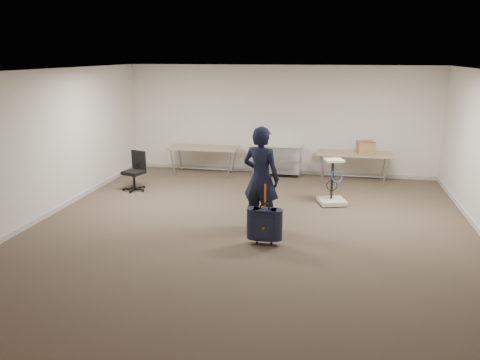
# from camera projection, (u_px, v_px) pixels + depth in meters

# --- Properties ---
(ground) EXTENTS (9.00, 9.00, 0.00)m
(ground) POSITION_uv_depth(u_px,v_px,m) (248.00, 235.00, 8.20)
(ground) COLOR #45372A
(ground) RESTS_ON ground
(room_shell) EXTENTS (8.00, 9.00, 9.00)m
(room_shell) POSITION_uv_depth(u_px,v_px,m) (260.00, 208.00, 9.50)
(room_shell) COLOR white
(room_shell) RESTS_ON ground
(folding_table_left) EXTENTS (1.80, 0.75, 0.73)m
(folding_table_left) POSITION_uv_depth(u_px,v_px,m) (204.00, 149.00, 12.12)
(folding_table_left) COLOR #9C7C5F
(folding_table_left) RESTS_ON ground
(folding_table_right) EXTENTS (1.80, 0.75, 0.73)m
(folding_table_right) POSITION_uv_depth(u_px,v_px,m) (354.00, 155.00, 11.40)
(folding_table_right) COLOR #9C7C5F
(folding_table_right) RESTS_ON ground
(wire_shelf) EXTENTS (1.22, 0.47, 0.80)m
(wire_shelf) POSITION_uv_depth(u_px,v_px,m) (277.00, 159.00, 12.06)
(wire_shelf) COLOR silver
(wire_shelf) RESTS_ON ground
(person) EXTENTS (0.77, 0.61, 1.87)m
(person) POSITION_uv_depth(u_px,v_px,m) (261.00, 178.00, 8.31)
(person) COLOR black
(person) RESTS_ON ground
(suitcase) EXTENTS (0.38, 0.22, 1.04)m
(suitcase) POSITION_uv_depth(u_px,v_px,m) (265.00, 224.00, 7.71)
(suitcase) COLOR black
(suitcase) RESTS_ON ground
(office_chair) EXTENTS (0.55, 0.55, 0.90)m
(office_chair) POSITION_uv_depth(u_px,v_px,m) (135.00, 178.00, 10.83)
(office_chair) COLOR black
(office_chair) RESTS_ON ground
(equipment_cart) EXTENTS (0.66, 0.66, 0.97)m
(equipment_cart) POSITION_uv_depth(u_px,v_px,m) (332.00, 192.00, 9.81)
(equipment_cart) COLOR beige
(equipment_cart) RESTS_ON ground
(cardboard_box) EXTENTS (0.46, 0.39, 0.30)m
(cardboard_box) POSITION_uv_depth(u_px,v_px,m) (366.00, 147.00, 11.33)
(cardboard_box) COLOR olive
(cardboard_box) RESTS_ON folding_table_right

